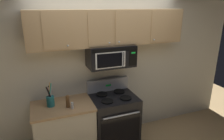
{
  "coord_description": "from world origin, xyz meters",
  "views": [
    {
      "loc": [
        -1.11,
        -2.4,
        2.36
      ],
      "look_at": [
        0.0,
        0.49,
        1.35
      ],
      "focal_mm": 31.94,
      "sensor_mm": 36.0,
      "label": 1
    }
  ],
  "objects_px": {
    "salt_shaker": "(72,106)",
    "pepper_mill": "(68,101)",
    "stove_range": "(113,119)",
    "over_range_microwave": "(111,56)",
    "utensil_crock_teal": "(50,100)"
  },
  "relations": [
    {
      "from": "stove_range",
      "to": "utensil_crock_teal",
      "type": "distance_m",
      "value": 1.14
    },
    {
      "from": "salt_shaker",
      "to": "stove_range",
      "type": "bearing_deg",
      "value": 12.74
    },
    {
      "from": "stove_range",
      "to": "over_range_microwave",
      "type": "xyz_separation_m",
      "value": [
        -0.0,
        0.12,
        1.11
      ]
    },
    {
      "from": "stove_range",
      "to": "pepper_mill",
      "type": "bearing_deg",
      "value": -173.49
    },
    {
      "from": "over_range_microwave",
      "to": "salt_shaker",
      "type": "height_order",
      "value": "over_range_microwave"
    },
    {
      "from": "salt_shaker",
      "to": "pepper_mill",
      "type": "xyz_separation_m",
      "value": [
        -0.05,
        0.07,
        0.04
      ]
    },
    {
      "from": "over_range_microwave",
      "to": "utensil_crock_teal",
      "type": "relative_size",
      "value": 1.92
    },
    {
      "from": "stove_range",
      "to": "salt_shaker",
      "type": "bearing_deg",
      "value": -167.26
    },
    {
      "from": "stove_range",
      "to": "pepper_mill",
      "type": "xyz_separation_m",
      "value": [
        -0.77,
        -0.09,
        0.52
      ]
    },
    {
      "from": "utensil_crock_teal",
      "to": "pepper_mill",
      "type": "xyz_separation_m",
      "value": [
        0.24,
        -0.13,
        -0.01
      ]
    },
    {
      "from": "stove_range",
      "to": "utensil_crock_teal",
      "type": "xyz_separation_m",
      "value": [
        -1.0,
        0.04,
        0.54
      ]
    },
    {
      "from": "over_range_microwave",
      "to": "utensil_crock_teal",
      "type": "xyz_separation_m",
      "value": [
        -1.0,
        -0.08,
        -0.57
      ]
    },
    {
      "from": "salt_shaker",
      "to": "pepper_mill",
      "type": "height_order",
      "value": "pepper_mill"
    },
    {
      "from": "stove_range",
      "to": "over_range_microwave",
      "type": "distance_m",
      "value": 1.11
    },
    {
      "from": "utensil_crock_teal",
      "to": "salt_shaker",
      "type": "relative_size",
      "value": 3.82
    }
  ]
}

